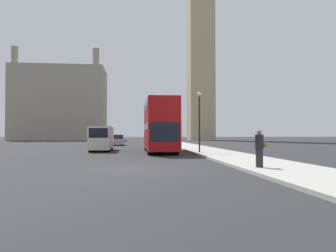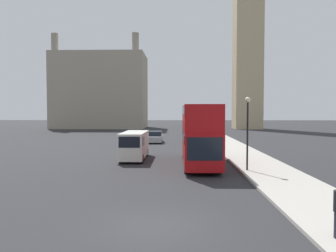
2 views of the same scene
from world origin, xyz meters
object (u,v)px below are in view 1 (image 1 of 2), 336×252
(street_lamp, at_px, (199,112))
(parked_sedan, at_px, (117,141))
(clock_tower, at_px, (201,15))
(pedestrian, at_px, (260,148))
(red_double_decker_bus, at_px, (160,124))
(white_van, at_px, (102,138))

(street_lamp, height_order, parked_sedan, street_lamp)
(clock_tower, relative_size, pedestrian, 37.31)
(red_double_decker_bus, xyz_separation_m, white_van, (-5.42, 2.71, -1.27))
(red_double_decker_bus, xyz_separation_m, pedestrian, (3.38, -15.04, -1.53))
(clock_tower, xyz_separation_m, white_van, (-20.47, -51.70, -31.59))
(red_double_decker_bus, height_order, white_van, red_double_decker_bus)
(red_double_decker_bus, bearing_deg, street_lamp, -45.80)
(street_lamp, bearing_deg, red_double_decker_bus, 134.20)
(clock_tower, height_order, white_van, clock_tower)
(white_van, distance_m, pedestrian, 19.82)
(street_lamp, bearing_deg, white_van, 145.42)
(clock_tower, relative_size, white_van, 10.56)
(pedestrian, bearing_deg, parked_sedan, 103.68)
(pedestrian, height_order, parked_sedan, pedestrian)
(white_van, relative_size, street_lamp, 1.23)
(pedestrian, relative_size, street_lamp, 0.35)
(street_lamp, bearing_deg, clock_tower, 78.19)
(white_van, distance_m, parked_sedan, 15.36)
(street_lamp, distance_m, parked_sedan, 22.68)
(red_double_decker_bus, height_order, pedestrian, red_double_decker_bus)
(clock_tower, bearing_deg, street_lamp, -101.81)
(red_double_decker_bus, distance_m, street_lamp, 4.43)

